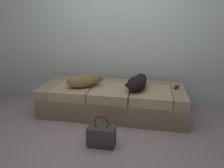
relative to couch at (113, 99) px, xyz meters
The scene contains 7 objects.
ground_plane 1.12m from the couch, 90.00° to the right, with size 10.00×10.00×0.00m, color gray.
back_wall 1.32m from the couch, 90.00° to the left, with size 6.40×0.10×2.80m, color silver.
couch is the anchor object (origin of this frame).
dog_tan 0.54m from the couch, 163.33° to the right, with size 0.55×0.45×0.20m.
dog_dark 0.51m from the couch, 11.48° to the right, with size 0.35×0.61×0.21m.
tv_remote 0.99m from the couch, ahead, with size 0.04×0.15×0.02m, color black.
handbag 0.95m from the couch, 87.06° to the right, with size 0.32×0.18×0.38m.
Camera 1 is at (0.59, -1.98, 1.44)m, focal length 34.21 mm.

